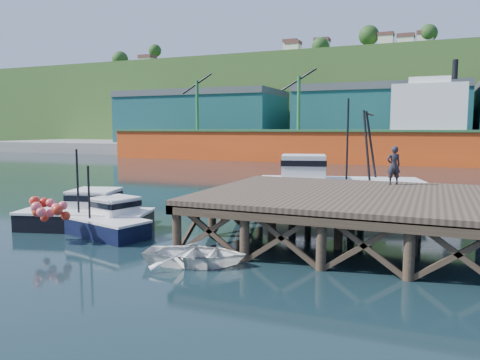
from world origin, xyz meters
The scene contains 12 objects.
ground centered at (0.00, 0.00, 0.00)m, with size 300.00×300.00×0.00m, color black.
wharf centered at (5.50, -0.19, 1.94)m, with size 12.00×10.00×2.62m.
far_quay centered at (0.00, 70.00, 1.00)m, with size 160.00×40.00×2.00m, color gray.
warehouse_left centered at (-35.00, 65.00, 6.50)m, with size 32.00×16.00×9.00m, color #184F50.
warehouse_mid centered at (0.00, 65.00, 6.50)m, with size 28.00×16.00×9.00m, color #184F50.
cargo_ship centered at (-8.46, 48.00, 3.31)m, with size 55.50×10.00×13.75m.
hillside centered at (0.00, 100.00, 11.00)m, with size 220.00×50.00×22.00m, color #2D511E.
boat_navy centered at (-5.01, -3.10, 0.65)m, with size 5.46×3.52×3.22m.
boat_black centered at (-6.60, -2.35, 0.72)m, with size 6.72×5.57×3.91m.
trawler centered at (3.32, 8.84, 1.37)m, with size 10.55×6.03×6.67m.
dinghy centered at (1.19, -5.80, 0.38)m, with size 2.65×3.70×0.77m, color white.
dockworker centered at (7.14, 3.63, 3.07)m, with size 0.69×0.45×1.88m, color black.
Camera 1 is at (8.96, -20.28, 4.89)m, focal length 35.00 mm.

